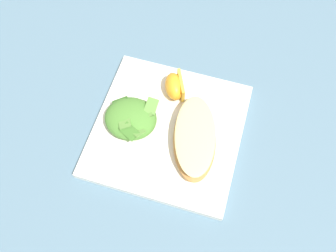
# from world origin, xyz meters

# --- Properties ---
(ground) EXTENTS (3.00, 3.00, 0.00)m
(ground) POSITION_xyz_m (0.00, 0.00, 0.00)
(ground) COLOR slate
(white_plate) EXTENTS (0.28, 0.28, 0.02)m
(white_plate) POSITION_xyz_m (0.00, 0.00, 0.01)
(white_plate) COLOR white
(white_plate) RESTS_ON ground
(cheesy_pizza_bread) EXTENTS (0.12, 0.18, 0.04)m
(cheesy_pizza_bread) POSITION_xyz_m (-0.06, 0.01, 0.03)
(cheesy_pizza_bread) COLOR #B77F42
(cheesy_pizza_bread) RESTS_ON white_plate
(green_salad_pile) EXTENTS (0.10, 0.09, 0.04)m
(green_salad_pile) POSITION_xyz_m (0.07, 0.01, 0.04)
(green_salad_pile) COLOR #4C8433
(green_salad_pile) RESTS_ON white_plate
(orange_wedge_front) EXTENTS (0.06, 0.07, 0.04)m
(orange_wedge_front) POSITION_xyz_m (0.01, -0.08, 0.04)
(orange_wedge_front) COLOR orange
(orange_wedge_front) RESTS_ON white_plate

